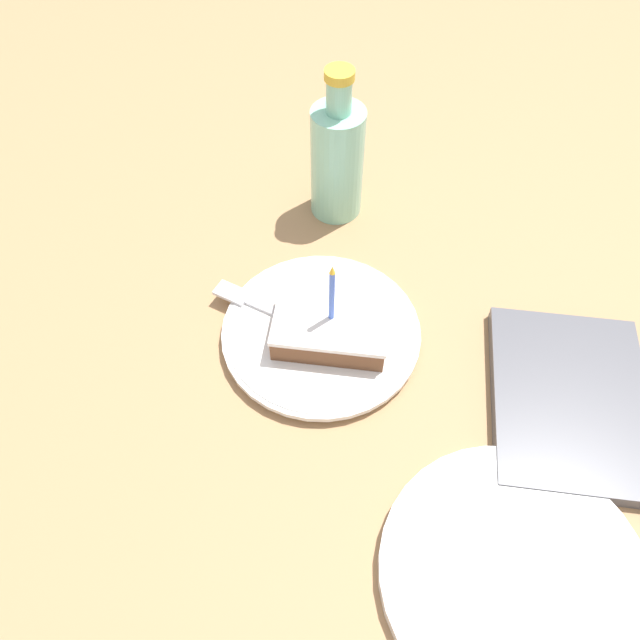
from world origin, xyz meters
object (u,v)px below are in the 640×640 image
at_px(marble_board, 570,400).
at_px(plate, 320,333).
at_px(side_plate, 514,575).
at_px(cake_slice, 331,326).
at_px(bottle, 337,159).
at_px(fork, 262,306).

bearing_deg(marble_board, plate, 79.19).
bearing_deg(side_plate, cake_slice, 39.65).
xyz_separation_m(plate, marble_board, (-0.06, -0.30, -0.00)).
bearing_deg(side_plate, plate, 40.72).
distance_m(cake_slice, marble_board, 0.29).
xyz_separation_m(cake_slice, bottle, (0.24, 0.02, 0.05)).
bearing_deg(marble_board, fork, 77.94).
distance_m(plate, cake_slice, 0.03).
distance_m(plate, fork, 0.08).
bearing_deg(bottle, fork, 161.93).
distance_m(bottle, side_plate, 0.55).
height_order(cake_slice, bottle, bottle).
bearing_deg(plate, marble_board, -100.81).
bearing_deg(bottle, side_plate, -154.97).
distance_m(fork, bottle, 0.23).
bearing_deg(marble_board, bottle, 46.27).
height_order(fork, side_plate, fork).
xyz_separation_m(side_plate, marble_board, (0.20, -0.07, 0.00)).
bearing_deg(fork, side_plate, -133.34).
bearing_deg(side_plate, marble_board, -19.92).
bearing_deg(plate, cake_slice, -116.74).
height_order(cake_slice, fork, cake_slice).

